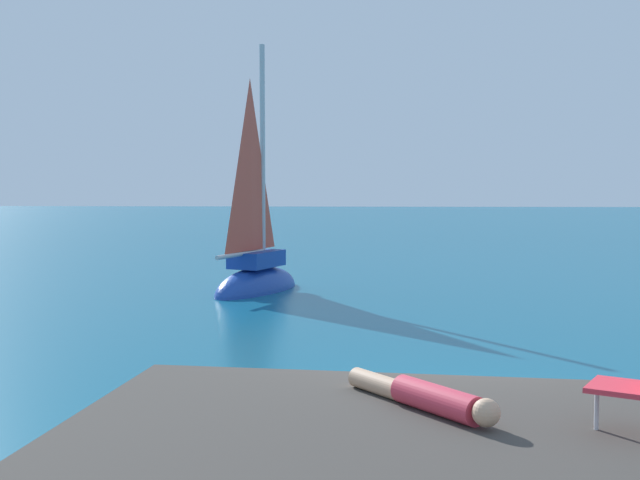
% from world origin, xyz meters
% --- Properties ---
extents(ground_plane, '(160.00, 160.00, 0.00)m').
position_xyz_m(ground_plane, '(0.00, 0.00, 0.00)').
color(ground_plane, '#0F5675').
extents(boulder_seaward, '(1.07, 1.17, 0.56)m').
position_xyz_m(boulder_seaward, '(0.66, -1.53, 0.00)').
color(boulder_seaward, '#3F403A').
rests_on(boulder_seaward, ground).
extents(boulder_inland, '(1.50, 1.39, 0.77)m').
position_xyz_m(boulder_inland, '(-1.34, -1.56, 0.00)').
color(boulder_inland, '#3F3833').
rests_on(boulder_inland, ground).
extents(sailboat_near, '(2.48, 3.81, 6.88)m').
position_xyz_m(sailboat_near, '(-3.78, 11.14, 0.37)').
color(sailboat_near, '#193D99').
rests_on(sailboat_near, ground).
extents(person_sunbather, '(1.18, 1.47, 0.25)m').
position_xyz_m(person_sunbather, '(-0.53, -2.90, 1.03)').
color(person_sunbather, '#DB384C').
rests_on(person_sunbather, shore_ledge).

